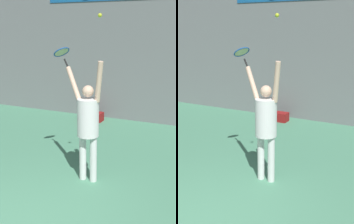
# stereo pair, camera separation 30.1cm
# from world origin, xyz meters

# --- Properties ---
(back_wall) EXTENTS (18.00, 0.10, 5.00)m
(back_wall) POSITION_xyz_m (0.00, 6.35, 2.50)
(back_wall) COLOR slate
(back_wall) RESTS_ON ground_plane
(tennis_player) EXTENTS (0.94, 0.56, 2.25)m
(tennis_player) POSITION_xyz_m (0.26, 2.13, 1.15)
(tennis_player) COLOR white
(tennis_player) RESTS_ON ground_plane
(tennis_racket) EXTENTS (0.39, 0.41, 0.39)m
(tennis_racket) POSITION_xyz_m (-0.46, 2.51, 2.32)
(tennis_racket) COLOR black
(tennis_ball) EXTENTS (0.07, 0.07, 0.07)m
(tennis_ball) POSITION_xyz_m (0.54, 1.99, 2.97)
(tennis_ball) COLOR #CCDB2D
(equipment_bag) EXTENTS (0.71, 0.32, 0.28)m
(equipment_bag) POSITION_xyz_m (-1.29, 5.77, 0.14)
(equipment_bag) COLOR maroon
(equipment_bag) RESTS_ON ground_plane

